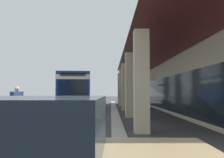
{
  "coord_description": "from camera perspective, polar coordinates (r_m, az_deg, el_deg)",
  "views": [
    {
      "loc": [
        20.09,
        2.93,
        1.52
      ],
      "look_at": [
        0.76,
        3.03,
        2.57
      ],
      "focal_mm": 37.92,
      "sensor_mm": 36.0,
      "label": 1
    }
  ],
  "objects": [
    {
      "name": "ground",
      "position": [
        20.78,
        13.95,
        -7.21
      ],
      "size": [
        120.0,
        120.0,
        0.0
      ],
      "primitive_type": "plane",
      "color": "#38383A"
    },
    {
      "name": "pedestrian",
      "position": [
        12.08,
        -22.02,
        -5.32
      ],
      "size": [
        0.59,
        0.52,
        1.77
      ],
      "color": "navy",
      "rests_on": "ground"
    },
    {
      "name": "transit_bus",
      "position": [
        23.47,
        -8.58,
        -2.25
      ],
      "size": [
        11.4,
        3.63,
        3.34
      ],
      "color": "navy",
      "rests_on": "ground"
    },
    {
      "name": "curb_strip",
      "position": [
        19.3,
        0.53,
        -7.44
      ],
      "size": [
        31.33,
        0.5,
        0.12
      ],
      "primitive_type": "cube",
      "color": "#9E998E",
      "rests_on": "ground"
    },
    {
      "name": "potted_palm",
      "position": [
        27.54,
        3.27,
        -4.98
      ],
      "size": [
        1.92,
        1.71,
        2.47
      ],
      "color": "brown",
      "rests_on": "ground"
    }
  ]
}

